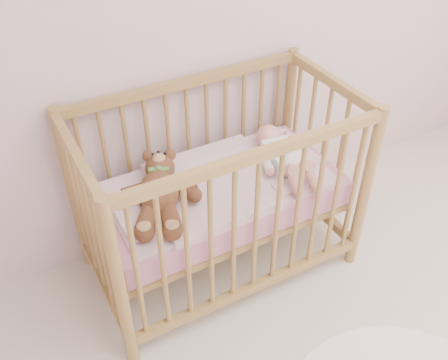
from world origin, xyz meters
TOP-DOWN VIEW (x-y plane):
  - crib at (-0.46, 1.60)m, footprint 1.36×0.76m
  - mattress at (-0.46, 1.60)m, footprint 1.22×0.62m
  - blanket at (-0.46, 1.60)m, footprint 1.10×0.58m
  - baby at (-0.10, 1.58)m, footprint 0.36×0.62m
  - teddy_bear at (-0.79, 1.58)m, footprint 0.61×0.70m

SIDE VIEW (x-z plane):
  - mattress at x=-0.46m, z-range 0.42..0.55m
  - crib at x=-0.46m, z-range 0.00..1.00m
  - blanket at x=-0.46m, z-range 0.53..0.59m
  - baby at x=-0.10m, z-range 0.56..0.71m
  - teddy_bear at x=-0.79m, z-range 0.56..0.73m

